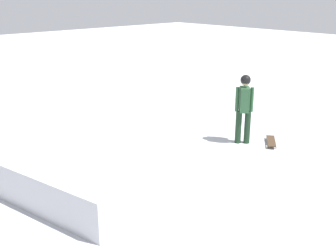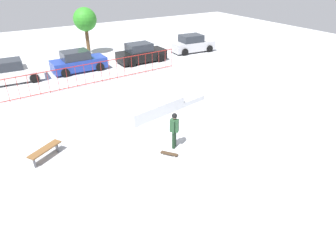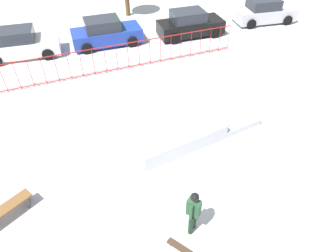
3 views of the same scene
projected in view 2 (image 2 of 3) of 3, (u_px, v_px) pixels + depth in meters
ground_plane at (145, 122)px, 16.15m from camera, size 60.00×60.00×0.00m
skate_ramp at (152, 103)px, 17.60m from camera, size 5.80×3.60×0.74m
skater at (174, 128)px, 13.50m from camera, size 0.42×0.43×1.73m
skateboard at (169, 154)px, 13.35m from camera, size 0.64×0.76×0.09m
perimeter_fence at (97, 72)px, 21.07m from camera, size 12.77×0.85×1.50m
park_bench at (45, 151)px, 13.02m from camera, size 1.56×1.20×0.48m
parked_car_white at (10, 72)px, 21.18m from camera, size 4.17×2.06×1.60m
parked_car_blue at (78, 62)px, 23.41m from camera, size 4.14×2.00×1.60m
parked_car_black at (141, 54)px, 25.58m from camera, size 4.12×1.96×1.60m
parked_car_silver at (192, 44)px, 28.54m from camera, size 4.21×2.15×1.60m
distant_tree at (85, 20)px, 26.58m from camera, size 2.02×2.02×4.13m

